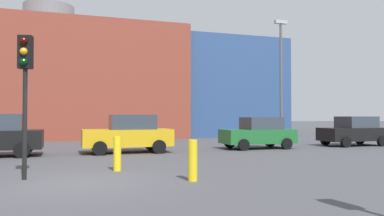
{
  "coord_description": "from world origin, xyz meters",
  "views": [
    {
      "loc": [
        -0.35,
        -10.1,
        1.72
      ],
      "look_at": [
        5.98,
        8.87,
        2.14
      ],
      "focal_mm": 35.34,
      "sensor_mm": 36.0,
      "label": 1
    }
  ],
  "objects_px": {
    "parked_car_3": "(259,133)",
    "parked_car_4": "(354,131)",
    "traffic_light_island": "(25,73)",
    "bollard_yellow_2": "(193,160)",
    "bollard_yellow_1": "(117,154)",
    "parked_car_2": "(129,134)",
    "street_lamp": "(281,74)"
  },
  "relations": [
    {
      "from": "parked_car_2",
      "to": "bollard_yellow_2",
      "type": "distance_m",
      "value": 8.31
    },
    {
      "from": "parked_car_4",
      "to": "traffic_light_island",
      "type": "distance_m",
      "value": 18.27
    },
    {
      "from": "bollard_yellow_1",
      "to": "street_lamp",
      "type": "relative_size",
      "value": 0.14
    },
    {
      "from": "traffic_light_island",
      "to": "bollard_yellow_2",
      "type": "distance_m",
      "value": 5.11
    },
    {
      "from": "parked_car_3",
      "to": "traffic_light_island",
      "type": "relative_size",
      "value": 0.98
    },
    {
      "from": "parked_car_4",
      "to": "bollard_yellow_1",
      "type": "xyz_separation_m",
      "value": [
        -14.3,
        -5.81,
        -0.3
      ]
    },
    {
      "from": "traffic_light_island",
      "to": "street_lamp",
      "type": "bearing_deg",
      "value": 135.81
    },
    {
      "from": "parked_car_2",
      "to": "parked_car_3",
      "type": "bearing_deg",
      "value": 180.0
    },
    {
      "from": "parked_car_3",
      "to": "parked_car_4",
      "type": "distance_m",
      "value": 6.19
    },
    {
      "from": "parked_car_4",
      "to": "street_lamp",
      "type": "bearing_deg",
      "value": -34.1
    },
    {
      "from": "parked_car_4",
      "to": "street_lamp",
      "type": "distance_m",
      "value": 5.37
    },
    {
      "from": "parked_car_3",
      "to": "street_lamp",
      "type": "relative_size",
      "value": 0.5
    },
    {
      "from": "parked_car_2",
      "to": "bollard_yellow_2",
      "type": "relative_size",
      "value": 3.77
    },
    {
      "from": "traffic_light_island",
      "to": "street_lamp",
      "type": "xyz_separation_m",
      "value": [
        13.49,
        8.97,
        1.44
      ]
    },
    {
      "from": "bollard_yellow_1",
      "to": "bollard_yellow_2",
      "type": "distance_m",
      "value": 2.98
    },
    {
      "from": "street_lamp",
      "to": "parked_car_3",
      "type": "bearing_deg",
      "value": -140.55
    },
    {
      "from": "parked_car_3",
      "to": "bollard_yellow_1",
      "type": "xyz_separation_m",
      "value": [
        -8.1,
        -5.81,
        -0.28
      ]
    },
    {
      "from": "parked_car_4",
      "to": "bollard_yellow_1",
      "type": "relative_size",
      "value": 3.61
    },
    {
      "from": "bollard_yellow_1",
      "to": "street_lamp",
      "type": "distance_m",
      "value": 14.1
    },
    {
      "from": "parked_car_2",
      "to": "parked_car_3",
      "type": "distance_m",
      "value": 6.84
    },
    {
      "from": "parked_car_3",
      "to": "parked_car_2",
      "type": "bearing_deg",
      "value": -0.0
    },
    {
      "from": "parked_car_4",
      "to": "bollard_yellow_2",
      "type": "bearing_deg",
      "value": 33.26
    },
    {
      "from": "bollard_yellow_2",
      "to": "bollard_yellow_1",
      "type": "bearing_deg",
      "value": 123.75
    },
    {
      "from": "parked_car_4",
      "to": "street_lamp",
      "type": "height_order",
      "value": "street_lamp"
    },
    {
      "from": "parked_car_2",
      "to": "bollard_yellow_2",
      "type": "height_order",
      "value": "parked_car_2"
    },
    {
      "from": "parked_car_2",
      "to": "bollard_yellow_1",
      "type": "bearing_deg",
      "value": 77.74
    },
    {
      "from": "bollard_yellow_1",
      "to": "street_lamp",
      "type": "height_order",
      "value": "street_lamp"
    },
    {
      "from": "bollard_yellow_2",
      "to": "street_lamp",
      "type": "xyz_separation_m",
      "value": [
        9.24,
        10.59,
        3.76
      ]
    },
    {
      "from": "parked_car_3",
      "to": "bollard_yellow_1",
      "type": "bearing_deg",
      "value": 35.64
    },
    {
      "from": "bollard_yellow_1",
      "to": "bollard_yellow_2",
      "type": "height_order",
      "value": "bollard_yellow_2"
    },
    {
      "from": "parked_car_2",
      "to": "traffic_light_island",
      "type": "distance_m",
      "value": 7.95
    },
    {
      "from": "parked_car_4",
      "to": "parked_car_3",
      "type": "bearing_deg",
      "value": 0.0
    }
  ]
}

